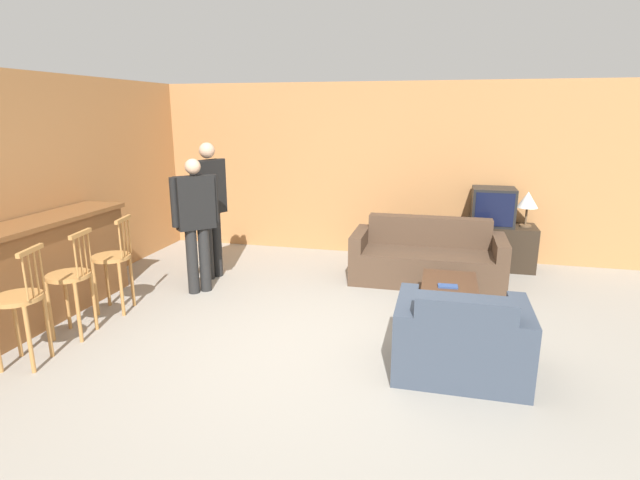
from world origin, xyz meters
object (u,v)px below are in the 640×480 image
(armchair_near, at_px, (461,342))
(person_by_window, at_px, (210,203))
(bar_chair_far, at_px, (113,263))
(couch_far, at_px, (427,259))
(book_on_table, at_px, (448,286))
(coffee_table, at_px, (449,288))
(table_lamp, at_px, (528,201))
(tv_unit, at_px, (489,246))
(tv, at_px, (493,206))
(bar_chair_near, at_px, (20,305))
(bar_chair_mid, at_px, (71,282))
(person_by_counter, at_px, (196,219))

(armchair_near, xyz_separation_m, person_by_window, (-3.16, 1.86, 0.72))
(bar_chair_far, relative_size, couch_far, 0.55)
(bar_chair_far, bearing_deg, book_on_table, 8.62)
(armchair_near, distance_m, coffee_table, 1.22)
(coffee_table, relative_size, table_lamp, 1.80)
(tv_unit, relative_size, book_on_table, 5.85)
(tv, xyz_separation_m, table_lamp, (0.45, 0.00, 0.10))
(bar_chair_near, relative_size, tv, 1.86)
(bar_chair_mid, distance_m, tv, 5.37)
(coffee_table, height_order, book_on_table, book_on_table)
(armchair_near, bearing_deg, bar_chair_near, -168.60)
(book_on_table, distance_m, person_by_window, 3.21)
(tv, xyz_separation_m, person_by_counter, (-3.55, -1.92, 0.04))
(book_on_table, bearing_deg, person_by_window, 165.47)
(bar_chair_far, xyz_separation_m, person_by_counter, (0.62, 0.78, 0.36))
(table_lamp, bearing_deg, tv_unit, 180.00)
(bar_chair_mid, height_order, book_on_table, bar_chair_mid)
(bar_chair_near, relative_size, person_by_counter, 0.65)
(coffee_table, xyz_separation_m, table_lamp, (1.02, 2.01, 0.65))
(bar_chair_near, relative_size, tv_unit, 0.88)
(armchair_near, bearing_deg, bar_chair_far, 171.90)
(bar_chair_far, bearing_deg, person_by_counter, 51.63)
(tv, relative_size, person_by_window, 0.32)
(tv_unit, xyz_separation_m, tv, (-0.00, -0.00, 0.57))
(bar_chair_mid, bearing_deg, tv_unit, 38.88)
(bar_chair_near, distance_m, bar_chair_mid, 0.61)
(couch_far, relative_size, tv, 3.38)
(table_lamp, bearing_deg, person_by_window, -161.43)
(tv_unit, xyz_separation_m, person_by_window, (-3.64, -1.37, 0.71))
(bar_chair_far, bearing_deg, couch_far, 29.38)
(bar_chair_mid, xyz_separation_m, coffee_table, (3.60, 1.35, -0.23))
(armchair_near, distance_m, person_by_window, 3.74)
(tv_unit, height_order, tv, tv)
(bar_chair_mid, xyz_separation_m, person_by_counter, (0.62, 1.44, 0.36))
(coffee_table, height_order, table_lamp, table_lamp)
(armchair_near, relative_size, person_by_counter, 0.66)
(bar_chair_mid, distance_m, person_by_window, 2.11)
(person_by_window, height_order, person_by_counter, person_by_window)
(couch_far, distance_m, book_on_table, 1.36)
(coffee_table, relative_size, person_by_window, 0.49)
(couch_far, xyz_separation_m, person_by_window, (-2.80, -0.54, 0.73))
(book_on_table, relative_size, person_by_window, 0.12)
(person_by_window, bearing_deg, couch_far, 10.97)
(couch_far, height_order, armchair_near, couch_far)
(couch_far, xyz_separation_m, person_by_counter, (-2.71, -1.10, 0.63))
(bar_chair_far, xyz_separation_m, book_on_table, (3.58, 0.54, -0.15))
(tv_unit, height_order, book_on_table, tv_unit)
(tv, bearing_deg, coffee_table, -105.79)
(table_lamp, height_order, person_by_window, person_by_window)
(bar_chair_mid, height_order, tv_unit, bar_chair_mid)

